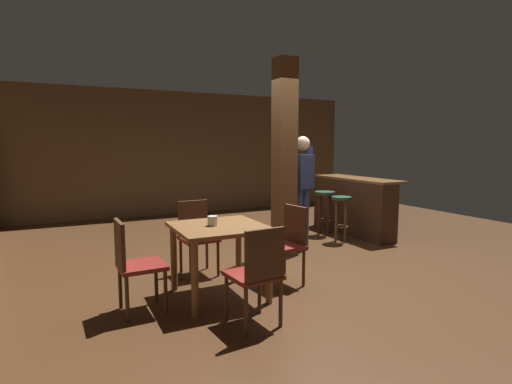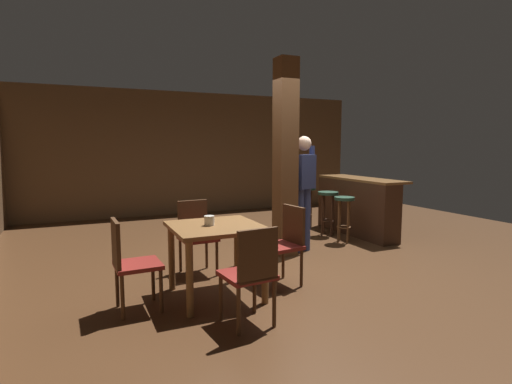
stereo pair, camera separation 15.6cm
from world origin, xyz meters
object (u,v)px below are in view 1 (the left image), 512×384
chair_west (133,261)px  standing_person (302,185)px  dining_table (219,238)px  napkin_cup (213,221)px  bar_stool_mid (325,202)px  chair_south (258,271)px  bar_counter (352,205)px  chair_north (197,233)px  chair_east (287,241)px  bar_stool_near (341,208)px  bar_stool_far (302,197)px

chair_west → standing_person: bearing=25.1°
dining_table → napkin_cup: (-0.07, 0.01, 0.18)m
napkin_cup → bar_stool_mid: bearing=34.8°
chair_south → bar_counter: bearing=39.5°
bar_counter → chair_north: bearing=-163.5°
chair_east → bar_stool_near: 2.29m
chair_south → bar_stool_mid: chair_south is taller
chair_west → bar_stool_far: bearing=36.9°
napkin_cup → chair_north: bearing=84.0°
dining_table → standing_person: size_ratio=0.53×
chair_west → bar_stool_near: chair_west is taller
chair_west → chair_north: 1.27m
napkin_cup → bar_stool_near: napkin_cup is taller
dining_table → standing_person: (1.77, 1.19, 0.37)m
bar_stool_near → chair_east: bearing=-143.1°
bar_stool_far → chair_north: bearing=-146.5°
napkin_cup → dining_table: bearing=-10.2°
chair_west → bar_stool_near: bearing=22.2°
dining_table → bar_counter: size_ratio=0.49×
dining_table → chair_west: bearing=-177.2°
chair_east → chair_south: 1.16m
napkin_cup → bar_counter: 3.77m
napkin_cup → bar_counter: bar_counter is taller
standing_person → chair_south: bearing=-130.6°
chair_east → standing_person: bearing=51.3°
dining_table → chair_west: size_ratio=1.02×
chair_north → standing_person: size_ratio=0.52×
chair_east → napkin_cup: chair_east is taller
bar_counter → chair_south: bearing=-140.5°
chair_south → dining_table: bearing=93.3°
chair_west → standing_person: size_ratio=0.52×
chair_north → standing_person: bearing=10.8°
bar_stool_near → bar_stool_far: bar_stool_far is taller
chair_west → bar_stool_near: 3.83m
chair_west → bar_stool_mid: bearing=29.0°
dining_table → bar_stool_mid: size_ratio=1.18×
napkin_cup → bar_stool_near: 3.08m
chair_west → bar_counter: size_ratio=0.48×
dining_table → chair_east: chair_east is taller
chair_south → bar_stool_far: bearing=52.6°
chair_north → bar_stool_mid: (2.70, 1.09, 0.08)m
chair_south → chair_north: bearing=90.8°
chair_west → napkin_cup: (0.81, 0.05, 0.31)m
chair_north → napkin_cup: chair_north is taller
chair_west → chair_south: same height
chair_north → chair_south: bearing=-89.2°
chair_south → bar_stool_far: chair_south is taller
chair_west → chair_south: bearing=-40.1°
chair_north → napkin_cup: bearing=-96.0°
napkin_cup → bar_stool_far: bearing=43.6°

